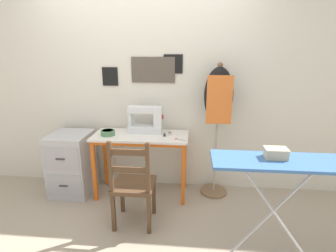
% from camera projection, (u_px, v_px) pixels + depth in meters
% --- Properties ---
extents(ground_plane, '(14.00, 14.00, 0.00)m').
position_uv_depth(ground_plane, '(138.00, 204.00, 2.97)').
color(ground_plane, tan).
extents(wall_back, '(10.00, 0.07, 2.55)m').
position_uv_depth(wall_back, '(144.00, 85.00, 3.13)').
color(wall_back, silver).
rests_on(wall_back, ground_plane).
extents(sewing_table, '(1.09, 0.47, 0.75)m').
position_uv_depth(sewing_table, '(141.00, 144.00, 3.01)').
color(sewing_table, silver).
rests_on(sewing_table, ground_plane).
extents(sewing_machine, '(0.41, 0.16, 0.33)m').
position_uv_depth(sewing_machine, '(147.00, 121.00, 3.04)').
color(sewing_machine, white).
rests_on(sewing_machine, sewing_table).
extents(fabric_bowl, '(0.16, 0.16, 0.06)m').
position_uv_depth(fabric_bowl, '(108.00, 133.00, 2.97)').
color(fabric_bowl, '#56895B').
rests_on(fabric_bowl, sewing_table).
extents(scissors, '(0.14, 0.09, 0.01)m').
position_uv_depth(scissors, '(179.00, 139.00, 2.83)').
color(scissors, silver).
rests_on(scissors, sewing_table).
extents(thread_spool_near_machine, '(0.03, 0.03, 0.04)m').
position_uv_depth(thread_spool_near_machine, '(165.00, 135.00, 2.92)').
color(thread_spool_near_machine, black).
rests_on(thread_spool_near_machine, sewing_table).
extents(thread_spool_mid_table, '(0.04, 0.04, 0.03)m').
position_uv_depth(thread_spool_mid_table, '(170.00, 134.00, 2.99)').
color(thread_spool_mid_table, silver).
rests_on(thread_spool_mid_table, sewing_table).
extents(wooden_chair, '(0.40, 0.38, 0.91)m').
position_uv_depth(wooden_chair, '(133.00, 185.00, 2.52)').
color(wooden_chair, '#513823').
rests_on(wooden_chair, ground_plane).
extents(filing_cabinet, '(0.45, 0.51, 0.74)m').
position_uv_depth(filing_cabinet, '(72.00, 163.00, 3.15)').
color(filing_cabinet, '#B7B7BC').
rests_on(filing_cabinet, ground_plane).
extents(dress_form, '(0.32, 0.32, 1.56)m').
position_uv_depth(dress_form, '(218.00, 103.00, 2.90)').
color(dress_form, '#846647').
rests_on(dress_form, ground_plane).
extents(ironing_board, '(1.03, 0.36, 0.88)m').
position_uv_depth(ironing_board, '(279.00, 166.00, 2.01)').
color(ironing_board, '#3D6BAD').
rests_on(ironing_board, ground_plane).
extents(storage_box, '(0.17, 0.12, 0.08)m').
position_uv_depth(storage_box, '(276.00, 153.00, 2.02)').
color(storage_box, beige).
rests_on(storage_box, ironing_board).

